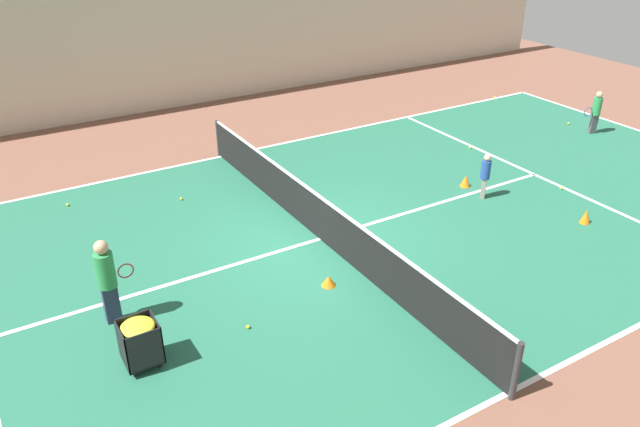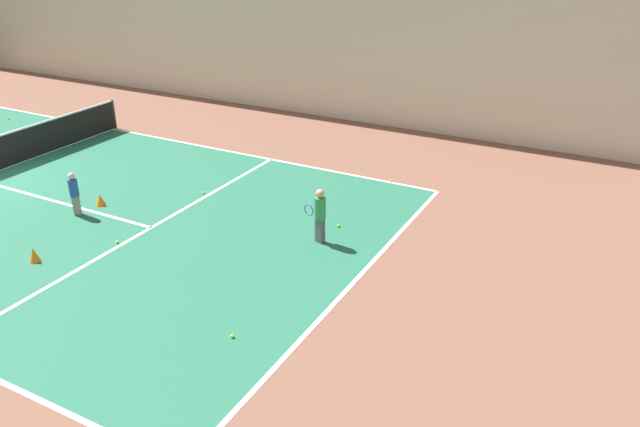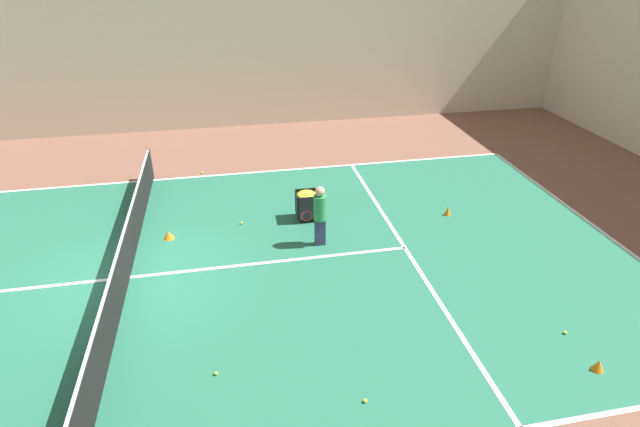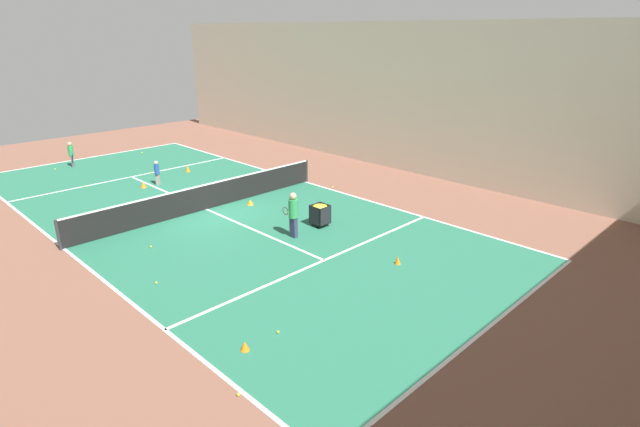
{
  "view_description": "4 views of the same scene",
  "coord_description": "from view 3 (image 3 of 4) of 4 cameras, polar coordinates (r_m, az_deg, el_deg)",
  "views": [
    {
      "loc": [
        -9.97,
        5.99,
        6.72
      ],
      "look_at": [
        0.0,
        0.0,
        0.62
      ],
      "focal_mm": 35.0,
      "sensor_mm": 36.0,
      "label": 1
    },
    {
      "loc": [
        -9.97,
        -16.57,
        6.72
      ],
      "look_at": [
        1.29,
        -10.55,
        0.72
      ],
      "focal_mm": 35.0,
      "sensor_mm": 36.0,
      "label": 2
    },
    {
      "loc": [
        9.97,
        2.49,
        6.72
      ],
      "look_at": [
        -0.58,
        4.55,
        0.88
      ],
      "focal_mm": 28.0,
      "sensor_mm": 36.0,
      "label": 3
    },
    {
      "loc": [
        9.97,
        16.44,
        6.72
      ],
      "look_at": [
        -1.96,
        4.45,
        0.48
      ],
      "focal_mm": 28.0,
      "sensor_mm": 36.0,
      "label": 4
    }
  ],
  "objects": [
    {
      "name": "court_playing_area",
      "position": [
        12.28,
        -20.92,
        -6.84
      ],
      "size": [
        10.82,
        24.01,
        0.0
      ],
      "color": "#23664C",
      "rests_on": "ground"
    },
    {
      "name": "tennis_ball_9",
      "position": [
        9.43,
        -11.8,
        -17.45
      ],
      "size": [
        0.07,
        0.07,
        0.07
      ],
      "primitive_type": "sphere",
      "color": "yellow",
      "rests_on": "ground"
    },
    {
      "name": "hall_enclosure_left",
      "position": [
        20.81,
        -18.76,
        18.37
      ],
      "size": [
        0.15,
        34.24,
        7.12
      ],
      "color": "beige",
      "rests_on": "ground"
    },
    {
      "name": "line_service_far",
      "position": [
        12.71,
        9.66,
        -3.87
      ],
      "size": [
        10.82,
        0.1,
        0.0
      ],
      "primitive_type": "cube",
      "color": "white",
      "rests_on": "ground"
    },
    {
      "name": "line_sideline_left",
      "position": [
        16.97,
        -18.55,
        3.63
      ],
      "size": [
        0.1,
        24.01,
        0.0
      ],
      "primitive_type": "cube",
      "color": "white",
      "rests_on": "ground"
    },
    {
      "name": "line_baseline_far",
      "position": [
        15.33,
        29.0,
        -1.37
      ],
      "size": [
        10.82,
        0.1,
        0.0
      ],
      "primitive_type": "cube",
      "color": "white",
      "rests_on": "ground"
    },
    {
      "name": "coach_at_net",
      "position": [
        12.22,
        -0.03,
        0.15
      ],
      "size": [
        0.33,
        0.65,
        1.61
      ],
      "rotation": [
        0.0,
        0.0,
        -1.54
      ],
      "color": "#2D3351",
      "rests_on": "ground"
    },
    {
      "name": "training_cone_4",
      "position": [
        14.41,
        14.4,
        0.29
      ],
      "size": [
        0.18,
        0.18,
        0.25
      ],
      "primitive_type": "cone",
      "color": "orange",
      "rests_on": "ground"
    },
    {
      "name": "tennis_ball_6",
      "position": [
        13.71,
        -8.99,
        -1.07
      ],
      "size": [
        0.07,
        0.07,
        0.07
      ],
      "primitive_type": "sphere",
      "color": "yellow",
      "rests_on": "ground"
    },
    {
      "name": "tennis_ball_10",
      "position": [
        17.03,
        -13.35,
        4.59
      ],
      "size": [
        0.07,
        0.07,
        0.07
      ],
      "primitive_type": "sphere",
      "color": "yellow",
      "rests_on": "ground"
    },
    {
      "name": "tennis_net",
      "position": [
        12.0,
        -21.36,
        -4.75
      ],
      "size": [
        11.12,
        0.1,
        1.04
      ],
      "color": "#2D2D33",
      "rests_on": "ground"
    },
    {
      "name": "line_centre_service",
      "position": [
        12.28,
        -20.92,
        -6.83
      ],
      "size": [
        0.1,
        13.21,
        0.0
      ],
      "primitive_type": "cube",
      "color": "white",
      "rests_on": "ground"
    },
    {
      "name": "training_cone_1",
      "position": [
        13.44,
        -16.91,
        -2.36
      ],
      "size": [
        0.28,
        0.28,
        0.21
      ],
      "primitive_type": "cone",
      "color": "orange",
      "rests_on": "ground"
    },
    {
      "name": "ground_plane",
      "position": [
        12.28,
        -20.92,
        -6.85
      ],
      "size": [
        37.94,
        37.94,
        0.0
      ],
      "primitive_type": "plane",
      "color": "brown"
    },
    {
      "name": "training_cone_2",
      "position": [
        10.51,
        29.21,
        -14.91
      ],
      "size": [
        0.21,
        0.21,
        0.22
      ],
      "primitive_type": "cone",
      "color": "orange",
      "rests_on": "ground"
    },
    {
      "name": "tennis_ball_0",
      "position": [
        8.88,
        5.19,
        -20.54
      ],
      "size": [
        0.07,
        0.07,
        0.07
      ],
      "primitive_type": "sphere",
      "color": "yellow",
      "rests_on": "ground"
    },
    {
      "name": "tennis_ball_5",
      "position": [
        11.09,
        26.22,
        -12.1
      ],
      "size": [
        0.07,
        0.07,
        0.07
      ],
      "primitive_type": "sphere",
      "color": "yellow",
      "rests_on": "ground"
    },
    {
      "name": "ball_cart",
      "position": [
        13.56,
        -1.53,
        1.55
      ],
      "size": [
        0.57,
        0.57,
        0.82
      ],
      "color": "black",
      "rests_on": "ground"
    }
  ]
}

